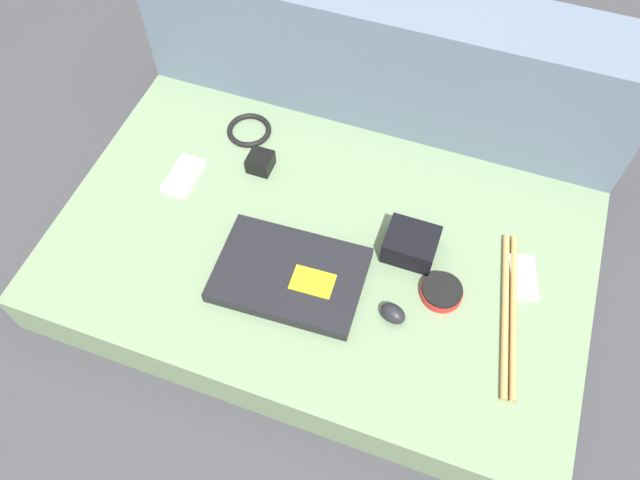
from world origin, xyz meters
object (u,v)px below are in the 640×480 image
laptop (290,275)px  phone_black (184,176)px  computer_mouse (393,313)px  charger_brick (260,162)px  camera_pouch (411,244)px  speaker_puck (442,292)px  phone_silver (523,277)px

laptop → phone_black: bearing=150.3°
computer_mouse → charger_brick: 0.50m
computer_mouse → camera_pouch: 0.17m
camera_pouch → laptop: bearing=-145.9°
computer_mouse → charger_brick: size_ratio=1.15×
camera_pouch → speaker_puck: bearing=-41.8°
laptop → charger_brick: bearing=121.3°
laptop → charger_brick: size_ratio=5.71×
phone_black → camera_pouch: camera_pouch is taller
laptop → charger_brick: 0.32m
speaker_puck → charger_brick: size_ratio=1.57×
camera_pouch → charger_brick: size_ratio=1.98×
phone_black → charger_brick: charger_brick is taller
laptop → phone_silver: bearing=17.0°
laptop → charger_brick: (-0.18, 0.26, 0.01)m
laptop → computer_mouse: bearing=-6.6°
speaker_puck → charger_brick: bearing=158.7°
speaker_puck → phone_black: bearing=171.1°
phone_black → speaker_puck: bearing=-8.2°
computer_mouse → camera_pouch: bearing=111.4°
phone_silver → phone_black: size_ratio=1.00×
speaker_puck → camera_pouch: size_ratio=0.79×
laptop → charger_brick: charger_brick is taller
speaker_puck → computer_mouse: bearing=-133.8°
computer_mouse → phone_black: size_ratio=0.55×
phone_silver → phone_black: 0.82m
speaker_puck → phone_silver: bearing=32.3°
laptop → speaker_puck: 0.33m
phone_silver → charger_brick: 0.66m
computer_mouse → charger_brick: (-0.41, 0.28, 0.00)m
camera_pouch → charger_brick: 0.42m
computer_mouse → speaker_puck: computer_mouse is taller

